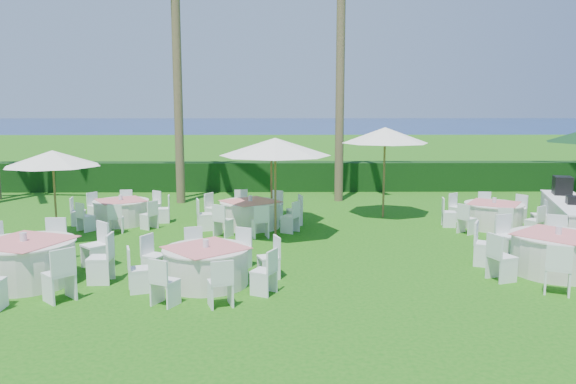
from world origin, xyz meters
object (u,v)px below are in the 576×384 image
Objects in this scene: banquet_table_e at (250,214)px; umbrella_b at (275,147)px; banquet_table_f at (494,215)px; banquet_table_b at (206,265)px; umbrella_a at (53,158)px; umbrella_c at (271,149)px; umbrella_d at (385,135)px; banquet_table_c at (557,253)px; banquet_table_a at (25,261)px; buffet_table at (569,218)px; banquet_table_d at (121,211)px.

banquet_table_e is 2.55m from umbrella_b.
umbrella_b is (-6.34, -1.16, 2.07)m from banquet_table_f.
banquet_table_b is 5.37m from banquet_table_e.
umbrella_a is (-12.13, -1.32, 1.78)m from banquet_table_f.
umbrella_c is 0.95× the size of umbrella_d.
banquet_table_c reaches higher than banquet_table_f.
banquet_table_a reaches higher than banquet_table_b.
umbrella_a is at bearing 102.68° from banquet_table_a.
buffet_table is (13.71, 0.11, -1.64)m from umbrella_a.
umbrella_d reaches higher than banquet_table_c.
buffet_table reaches higher than banquet_table_c.
umbrella_d reaches higher than umbrella_b.
umbrella_a reaches higher than banquet_table_d.
banquet_table_f is at bearing -3.83° from banquet_table_d.
umbrella_b is at bearing 1.55° from umbrella_a.
banquet_table_b is at bearing -40.84° from umbrella_a.
banquet_table_f is 0.99× the size of umbrella_b.
umbrella_a is at bearing -179.56° from buffet_table.
banquet_table_d is at bearing 176.17° from banquet_table_f.
banquet_table_b is 4.70m from umbrella_b.
buffet_table is (4.50, -2.88, -2.08)m from umbrella_d.
umbrella_a is 0.83× the size of umbrella_b.
buffet_table is (12.87, 3.83, 0.07)m from banquet_table_a.
banquet_table_c reaches higher than banquet_table_e.
buffet_table is (1.94, 3.29, 0.09)m from banquet_table_c.
banquet_table_b is 6.15m from umbrella_a.
buffet_table is at bearing -8.81° from banquet_table_d.
umbrella_d is (4.16, 1.50, 2.20)m from banquet_table_e.
umbrella_d reaches higher than banquet_table_f.
umbrella_c reaches higher than banquet_table_e.
banquet_table_d is at bearing 179.73° from umbrella_c.
buffet_table is at bearing 16.56° from banquet_table_a.
banquet_table_e is 4.94m from umbrella_d.
banquet_table_d is 0.93× the size of banquet_table_e.
banquet_table_e is at bearing 16.42° from umbrella_a.
umbrella_c is at bearing 139.53° from banquet_table_c.
buffet_table reaches higher than banquet_table_b.
banquet_table_a is 1.11× the size of banquet_table_e.
banquet_table_a is at bearing 177.92° from banquet_table_b.
umbrella_c is 8.45m from buffet_table.
umbrella_b is (0.74, -1.33, 2.04)m from banquet_table_e.
banquet_table_c is 7.02m from umbrella_d.
umbrella_c reaches higher than banquet_table_c.
banquet_table_a is 1.26× the size of umbrella_c.
banquet_table_d is at bearing 119.39° from banquet_table_b.
umbrella_b reaches higher than umbrella_c.
umbrella_a is (-0.84, 3.72, 1.71)m from banquet_table_a.
umbrella_b reaches higher than banquet_table_f.
banquet_table_e is (3.92, -0.57, 0.03)m from banquet_table_d.
banquet_table_d is 1.06× the size of umbrella_c.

